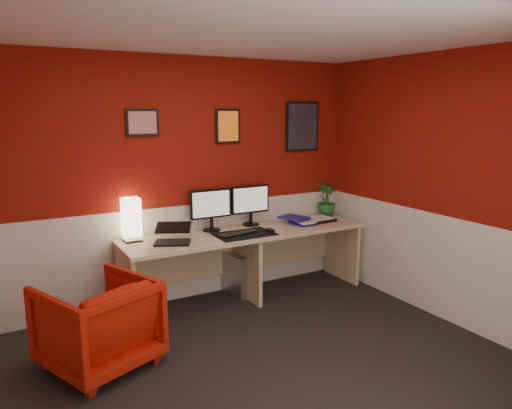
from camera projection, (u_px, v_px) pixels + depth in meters
name	position (u px, v px, depth m)	size (l,w,h in m)	color
ground	(265.00, 375.00, 3.65)	(4.00, 3.50, 0.01)	black
ceiling	(266.00, 28.00, 3.17)	(4.00, 3.50, 0.01)	white
wall_back	(178.00, 182.00, 4.91)	(4.00, 0.01, 2.50)	maroon
wall_front	(489.00, 295.00, 1.91)	(4.00, 0.01, 2.50)	maroon
wall_right	(456.00, 191.00, 4.37)	(0.01, 3.50, 2.50)	maroon
wainscot_back	(181.00, 253.00, 5.05)	(4.00, 0.01, 1.00)	silver
wainscot_right	(449.00, 270.00, 4.52)	(0.01, 3.50, 1.00)	silver
desk	(247.00, 265.00, 5.07)	(2.60, 0.65, 0.73)	tan
shoji_lamp	(131.00, 221.00, 4.60)	(0.16, 0.16, 0.40)	#FFE5B2
laptop	(172.00, 232.00, 4.53)	(0.33, 0.23, 0.22)	black
monitor_left	(211.00, 204.00, 4.97)	(0.45, 0.06, 0.58)	black
monitor_right	(251.00, 199.00, 5.22)	(0.45, 0.06, 0.58)	black
desk_mat	(244.00, 234.00, 4.88)	(0.60, 0.38, 0.01)	black
keyboard	(238.00, 233.00, 4.87)	(0.42, 0.14, 0.02)	black
mouse	(270.00, 230.00, 4.96)	(0.06, 0.10, 0.03)	black
book_bottom	(294.00, 224.00, 5.27)	(0.20, 0.26, 0.02)	navy
book_middle	(295.00, 222.00, 5.26)	(0.20, 0.28, 0.02)	silver
book_top	(288.00, 220.00, 5.25)	(0.23, 0.30, 0.03)	navy
zen_tray	(318.00, 220.00, 5.45)	(0.35, 0.25, 0.03)	black
potted_plant	(326.00, 200.00, 5.68)	(0.22, 0.22, 0.38)	#19591E
pc_tower	(237.00, 273.00, 5.24)	(0.20, 0.45, 0.45)	#99999E
armchair	(98.00, 324.00, 3.72)	(0.75, 0.77, 0.70)	#AA1808
art_left	(142.00, 123.00, 4.61)	(0.32, 0.02, 0.26)	red
art_center	(228.00, 126.00, 5.06)	(0.28, 0.02, 0.36)	orange
art_right	(302.00, 127.00, 5.51)	(0.44, 0.02, 0.56)	black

